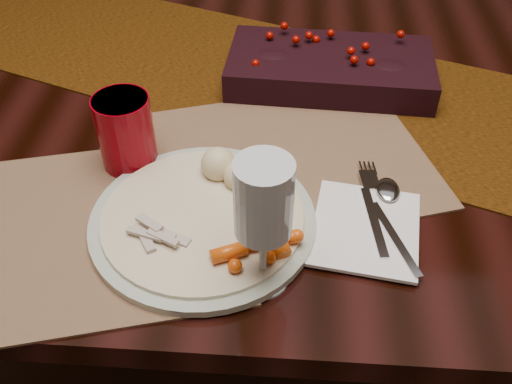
# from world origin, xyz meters

# --- Properties ---
(floor) EXTENTS (5.00, 5.00, 0.00)m
(floor) POSITION_xyz_m (0.00, 0.00, 0.00)
(floor) COLOR black
(floor) RESTS_ON ground
(dining_table) EXTENTS (1.80, 1.00, 0.75)m
(dining_table) POSITION_xyz_m (0.00, 0.00, 0.38)
(dining_table) COLOR black
(dining_table) RESTS_ON floor
(table_runner) EXTENTS (1.82, 0.99, 0.00)m
(table_runner) POSITION_xyz_m (-0.04, 0.08, 0.75)
(table_runner) COLOR #381A05
(table_runner) RESTS_ON dining_table
(centerpiece) EXTENTS (0.36, 0.20, 0.07)m
(centerpiece) POSITION_xyz_m (0.11, 0.05, 0.79)
(centerpiece) COLOR black
(centerpiece) RESTS_ON table_runner
(placemat_main) EXTENTS (0.52, 0.45, 0.00)m
(placemat_main) POSITION_xyz_m (0.02, -0.17, 0.75)
(placemat_main) COLOR brown
(placemat_main) RESTS_ON dining_table
(placemat_second) EXTENTS (0.51, 0.43, 0.00)m
(placemat_second) POSITION_xyz_m (-0.24, -0.33, 0.75)
(placemat_second) COLOR brown
(placemat_second) RESTS_ON dining_table
(dinner_plate) EXTENTS (0.30, 0.30, 0.02)m
(dinner_plate) POSITION_xyz_m (-0.06, -0.31, 0.76)
(dinner_plate) COLOR beige
(dinner_plate) RESTS_ON placemat_main
(baby_carrots) EXTENTS (0.11, 0.10, 0.02)m
(baby_carrots) POSITION_xyz_m (0.01, -0.36, 0.78)
(baby_carrots) COLOR #F2590F
(baby_carrots) RESTS_ON dinner_plate
(mashed_potatoes) EXTENTS (0.09, 0.08, 0.05)m
(mashed_potatoes) POSITION_xyz_m (-0.03, -0.25, 0.79)
(mashed_potatoes) COLOR beige
(mashed_potatoes) RESTS_ON dinner_plate
(turkey_shreds) EXTENTS (0.09, 0.08, 0.02)m
(turkey_shreds) POSITION_xyz_m (-0.11, -0.35, 0.78)
(turkey_shreds) COLOR tan
(turkey_shreds) RESTS_ON dinner_plate
(napkin) EXTENTS (0.16, 0.18, 0.01)m
(napkin) POSITION_xyz_m (0.15, -0.31, 0.76)
(napkin) COLOR white
(napkin) RESTS_ON placemat_main
(fork) EXTENTS (0.04, 0.16, 0.00)m
(fork) POSITION_xyz_m (0.16, -0.28, 0.76)
(fork) COLOR #ACACBB
(fork) RESTS_ON napkin
(spoon) EXTENTS (0.09, 0.17, 0.00)m
(spoon) POSITION_xyz_m (0.18, -0.30, 0.76)
(spoon) COLOR silver
(spoon) RESTS_ON napkin
(red_cup) EXTENTS (0.10, 0.10, 0.11)m
(red_cup) POSITION_xyz_m (-0.19, -0.19, 0.81)
(red_cup) COLOR #7C000B
(red_cup) RESTS_ON placemat_main
(wine_glass) EXTENTS (0.07, 0.07, 0.18)m
(wine_glass) POSITION_xyz_m (0.02, -0.39, 0.84)
(wine_glass) COLOR #ABB6BD
(wine_glass) RESTS_ON dining_table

